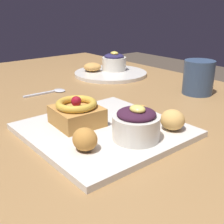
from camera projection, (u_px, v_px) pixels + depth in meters
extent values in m
cube|color=olive|center=(116.00, 120.00, 0.70)|extent=(1.59, 0.92, 0.04)
cylinder|color=olive|center=(83.00, 128.00, 1.56)|extent=(0.07, 0.07, 0.69)
cube|color=silver|center=(104.00, 130.00, 0.58)|extent=(0.29, 0.29, 0.01)
cube|color=#B77F3D|center=(77.00, 116.00, 0.59)|extent=(0.10, 0.09, 0.04)
torus|color=gold|center=(76.00, 104.00, 0.58)|extent=(0.09, 0.09, 0.01)
sphere|color=maroon|center=(76.00, 101.00, 0.58)|extent=(0.02, 0.02, 0.02)
cylinder|color=silver|center=(136.00, 128.00, 0.52)|extent=(0.09, 0.09, 0.04)
ellipsoid|color=#38192D|center=(136.00, 114.00, 0.51)|extent=(0.07, 0.07, 0.02)
ellipsoid|color=#EAD666|center=(137.00, 109.00, 0.50)|extent=(0.03, 0.03, 0.01)
ellipsoid|color=#BC7F38|center=(85.00, 139.00, 0.48)|extent=(0.04, 0.04, 0.04)
ellipsoid|color=gold|center=(141.00, 112.00, 0.61)|extent=(0.04, 0.04, 0.03)
ellipsoid|color=tan|center=(173.00, 119.00, 0.56)|extent=(0.05, 0.05, 0.04)
cylinder|color=silver|center=(111.00, 73.00, 1.05)|extent=(0.26, 0.26, 0.01)
cylinder|color=silver|center=(114.00, 64.00, 1.07)|extent=(0.09, 0.09, 0.05)
ellipsoid|color=#28234C|center=(114.00, 56.00, 1.06)|extent=(0.07, 0.07, 0.02)
ellipsoid|color=#E5CC56|center=(114.00, 53.00, 1.05)|extent=(0.03, 0.03, 0.01)
ellipsoid|color=#C68E47|center=(92.00, 67.00, 1.06)|extent=(0.06, 0.06, 0.03)
cube|color=silver|center=(39.00, 94.00, 0.82)|extent=(0.01, 0.10, 0.00)
ellipsoid|color=silver|center=(59.00, 90.00, 0.86)|extent=(0.04, 0.03, 0.00)
cylinder|color=#334766|center=(198.00, 77.00, 0.82)|extent=(0.09, 0.09, 0.10)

